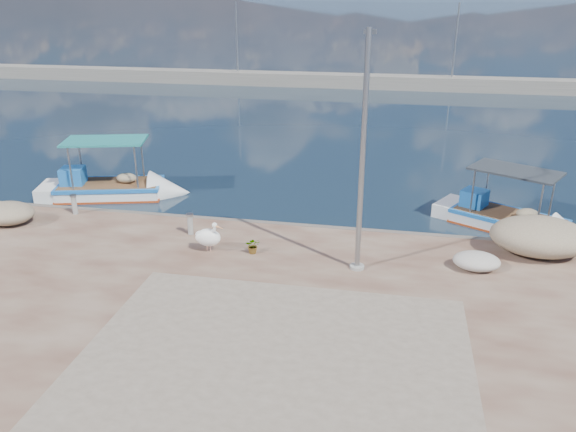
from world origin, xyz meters
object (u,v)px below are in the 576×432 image
Objects in this scene: pelican at (209,237)px; bollard_near at (190,223)px; boat_right at (506,222)px; lamp_post at (362,164)px; boat_left at (110,191)px.

bollard_near is at bearing 152.97° from pelican.
lamp_post is (-5.23, -5.47, 3.59)m from boat_right.
pelican is 5.57m from lamp_post.
bollard_near is (5.38, -4.37, 0.68)m from boat_left.
lamp_post reaches higher than boat_left.
pelican is 0.16× the size of lamp_post.
boat_left is 16.51m from boat_right.
boat_left reaches higher than boat_right.
pelican is at bearing -123.49° from boat_right.
bollard_near is (-1.08, 1.21, -0.09)m from pelican.
pelican is (6.46, -5.58, 0.77)m from boat_left.
lamp_post is (4.81, -0.27, 2.80)m from pelican.
boat_left is at bearing -152.16° from boat_right.
boat_left is 5.75× the size of pelican.
boat_left is at bearing 160.44° from pelican.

